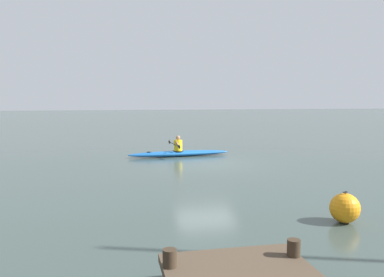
{
  "coord_description": "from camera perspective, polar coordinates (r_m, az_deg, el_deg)",
  "views": [
    {
      "loc": [
        3.93,
        16.15,
        2.77
      ],
      "look_at": [
        0.76,
        0.75,
        1.16
      ],
      "focal_mm": 36.64,
      "sensor_mm": 36.0,
      "label": 1
    }
  ],
  "objects": [
    {
      "name": "kayaker",
      "position": [
        18.81,
        -2.09,
        -0.89
      ],
      "size": [
        0.51,
        2.43,
        0.73
      ],
      "color": "yellow",
      "rests_on": "kayak"
    },
    {
      "name": "mooring_buoy_white_far",
      "position": [
        9.52,
        21.35,
        -9.41
      ],
      "size": [
        0.67,
        0.67,
        0.71
      ],
      "color": "orange",
      "rests_on": "ground"
    },
    {
      "name": "ground_plane",
      "position": [
        16.86,
        2.01,
        -3.63
      ],
      "size": [
        160.0,
        160.0,
        0.0
      ],
      "primitive_type": "plane",
      "color": "#384742"
    },
    {
      "name": "kayak",
      "position": [
        18.89,
        -1.85,
        -2.18
      ],
      "size": [
        5.0,
        0.99,
        0.27
      ],
      "color": "#1959A5",
      "rests_on": "ground"
    }
  ]
}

